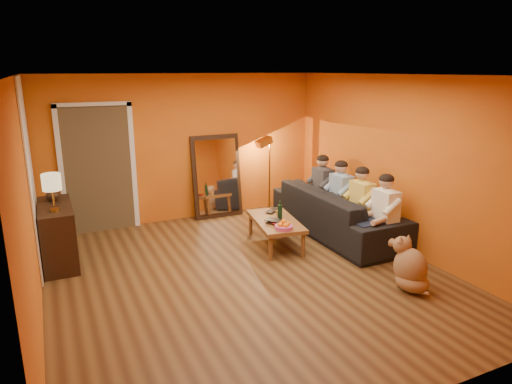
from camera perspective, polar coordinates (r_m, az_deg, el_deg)
name	(u,v)px	position (r m, az deg, el deg)	size (l,w,h in m)	color
room_shell	(236,175)	(6.07, -2.47, 2.08)	(5.00, 5.50, 2.60)	brown
white_accent	(30,172)	(6.98, -26.38, 2.21)	(0.02, 1.90, 2.58)	white
doorway_recess	(98,169)	(8.12, -19.19, 2.77)	(1.06, 0.30, 2.10)	#3F2D19
door_jamb_left	(61,173)	(7.97, -23.16, 2.16)	(0.08, 0.06, 2.20)	white
door_jamb_right	(133,167)	(8.08, -15.09, 3.03)	(0.08, 0.06, 2.20)	white
door_header	(92,105)	(7.86, -19.77, 10.24)	(1.22, 0.06, 0.08)	white
mirror_frame	(217,176)	(8.44, -4.94, 1.99)	(0.92, 0.06, 1.52)	black
mirror_glass	(217,177)	(8.40, -4.85, 1.93)	(0.78, 0.02, 1.36)	white
sideboard	(58,234)	(7.01, -23.56, -4.87)	(0.44, 1.18, 0.85)	black
table_lamp	(53,193)	(6.53, -24.07, -0.08)	(0.24, 0.24, 0.51)	beige
sofa	(337,212)	(7.67, 10.11, -2.46)	(1.03, 2.63, 0.77)	black
coffee_table	(275,232)	(7.14, 2.43, -5.05)	(0.62, 1.22, 0.42)	brown
floor_lamp	(270,176)	(8.57, 1.70, 1.97)	(0.30, 0.24, 1.44)	#BD8737
dog	(411,264)	(6.02, 18.76, -8.46)	(0.38, 0.58, 0.69)	#A77A4B
person_far_left	(385,215)	(6.93, 15.82, -2.75)	(0.70, 0.44, 1.22)	white
person_mid_left	(361,205)	(7.34, 13.04, -1.59)	(0.70, 0.44, 1.22)	#E3C64B
person_mid_right	(341,196)	(7.76, 10.55, -0.54)	(0.70, 0.44, 1.22)	#80A0C5
person_far_right	(323,189)	(8.19, 8.32, 0.40)	(0.70, 0.44, 1.22)	#333338
fruit_bowl	(284,224)	(6.62, 3.49, -4.03)	(0.26, 0.26, 0.16)	#C24480
wine_bottle	(280,210)	(7.00, 3.01, -2.31)	(0.07, 0.07, 0.31)	black
tumbler	(279,213)	(7.21, 2.85, -2.69)	(0.10, 0.10, 0.09)	#B27F3F
laptop	(275,211)	(7.44, 2.43, -2.39)	(0.33, 0.21, 0.03)	black
book_lower	(271,224)	(6.82, 1.88, -4.06)	(0.16, 0.22, 0.02)	black
book_mid	(271,223)	(6.82, 1.92, -3.86)	(0.19, 0.26, 0.02)	#9E1214
book_upper	(271,222)	(6.80, 1.92, -3.76)	(0.18, 0.24, 0.02)	black
vase	(53,194)	(7.10, -24.08, -0.23)	(0.19, 0.19, 0.20)	black
flowers	(51,179)	(7.05, -24.27, 1.45)	(0.17, 0.17, 0.39)	#9E1214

